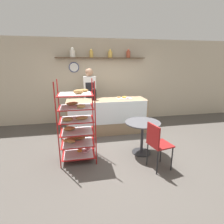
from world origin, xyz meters
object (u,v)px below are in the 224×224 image
Objects in this scene: cafe_table at (142,130)px; donut_tray_counter at (124,98)px; person_worker at (90,95)px; coffee_carafe at (94,94)px; cafe_chair at (157,142)px; pastry_rack at (77,125)px.

donut_tray_counter is (-0.04, 1.47, 0.43)m from cafe_table.
person_worker is 5.47× the size of coffee_carafe.
coffee_carafe reaches higher than cafe_table.
cafe_table is (0.98, -1.96, -0.45)m from person_worker.
person_worker is at bearing 97.02° from coffee_carafe.
cafe_chair is at bearing -86.39° from cafe_table.
cafe_table is at bearing -88.40° from donut_tray_counter.
cafe_chair is at bearing -23.70° from pastry_rack.
coffee_carafe is at bearing 14.07° from cafe_chair.
person_worker reaches higher than cafe_table.
pastry_rack reaches higher than cafe_table.
pastry_rack is 1.41m from cafe_table.
pastry_rack reaches higher than cafe_chair.
pastry_rack is 1.51m from coffee_carafe.
donut_tray_counter is (-0.08, 2.10, 0.42)m from cafe_chair.
coffee_carafe reaches higher than donut_tray_counter.
person_worker is 1.06m from donut_tray_counter.
coffee_carafe is at bearing -82.98° from person_worker.
cafe_chair is at bearing -68.51° from person_worker.
pastry_rack reaches higher than donut_tray_counter.
coffee_carafe is at bearing 70.66° from pastry_rack.
pastry_rack is 2.01m from donut_tray_counter.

